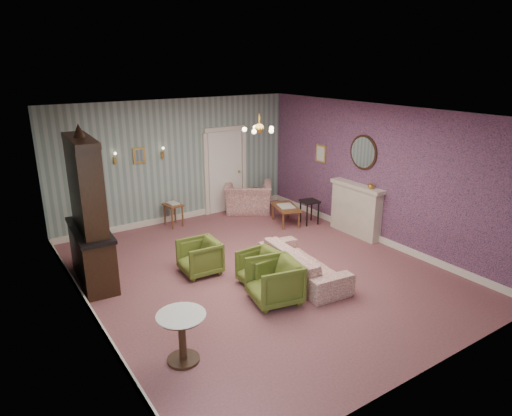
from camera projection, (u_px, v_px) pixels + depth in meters
floor at (259, 272)px, 8.42m from camera, size 7.00×7.00×0.00m
ceiling at (259, 113)px, 7.52m from camera, size 7.00×7.00×0.00m
wall_back at (176, 161)px, 10.74m from camera, size 6.00×0.00×6.00m
wall_front at (430, 270)px, 5.20m from camera, size 6.00×0.00×6.00m
wall_left at (83, 231)px, 6.39m from camera, size 0.00×7.00×7.00m
wall_right at (377, 174)px, 9.55m from camera, size 0.00×7.00×7.00m
wall_right_floral at (377, 174)px, 9.54m from camera, size 0.00×7.00×7.00m
door at (225, 170)px, 11.51m from camera, size 1.12×0.12×2.16m
olive_chair_a at (274, 280)px, 7.28m from camera, size 0.84×0.88×0.78m
olive_chair_b at (260, 267)px, 7.86m from camera, size 0.63×0.67×0.67m
olive_chair_c at (200, 255)px, 8.28m from camera, size 0.67×0.71×0.69m
sofa_chintz at (303, 258)px, 8.08m from camera, size 0.78×2.03×0.77m
wingback_chair at (248, 193)px, 11.59m from camera, size 1.39×1.28×1.02m
dresser at (87, 208)px, 7.68m from camera, size 0.67×1.66×2.71m
fireplace at (356, 210)px, 10.06m from camera, size 0.30×1.40×1.16m
mantel_vase at (371, 185)px, 9.53m from camera, size 0.15×0.15×0.15m
oval_mirror at (363, 152)px, 9.72m from camera, size 0.04×0.76×0.84m
framed_print at (321, 154)px, 10.87m from camera, size 0.04×0.34×0.42m
coffee_table at (286, 215)px, 10.83m from camera, size 0.72×0.97×0.44m
side_table_black at (309, 212)px, 10.80m from camera, size 0.44×0.44×0.58m
pedestal_table at (182, 338)px, 5.83m from camera, size 0.74×0.74×0.69m
nesting_table at (174, 214)px, 10.66m from camera, size 0.39×0.48×0.59m
gilt_mirror_back at (139, 156)px, 10.15m from camera, size 0.28×0.06×0.36m
sconce_left at (115, 159)px, 9.85m from camera, size 0.16×0.12×0.30m
sconce_right at (163, 153)px, 10.43m from camera, size 0.16×0.12×0.30m
chandelier at (259, 130)px, 7.60m from camera, size 0.56×0.56×0.36m
burgundy_cushion at (250, 195)px, 11.46m from camera, size 0.41×0.28×0.39m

